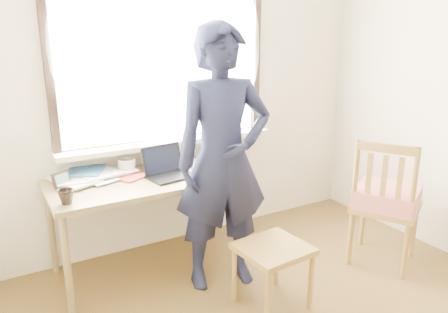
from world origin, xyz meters
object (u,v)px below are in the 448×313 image
desk (144,188)px  mug_white (127,165)px  mug_dark (66,197)px  person (223,160)px  laptop (168,169)px  side_chair (386,199)px  work_chair (273,256)px

desk → mug_white: 0.26m
desk → mug_dark: (-0.60, -0.22, 0.13)m
desk → person: bearing=-45.4°
person → mug_dark: bearing=179.3°
desk → laptop: bearing=-10.0°
mug_dark → side_chair: 2.38m
desk → person: size_ratio=0.74×
side_chair → person: bearing=161.7°
mug_white → side_chair: size_ratio=0.13×
desk → side_chair: (1.68, -0.86, -0.13)m
laptop → person: person is taller
laptop → mug_dark: (-0.78, -0.19, -0.01)m
mug_white → mug_dark: (-0.54, -0.44, -0.01)m
desk → mug_dark: mug_dark is taller
desk → work_chair: bearing=-57.7°
work_chair → mug_white: bearing=119.1°
laptop → person: 0.50m
desk → mug_white: bearing=104.2°
laptop → side_chair: size_ratio=0.36×
mug_dark → side_chair: (2.28, -0.64, -0.25)m
desk → person: (0.44, -0.44, 0.27)m
mug_white → person: person is taller
laptop → mug_dark: bearing=-166.5°
work_chair → side_chair: (1.12, 0.04, 0.17)m
mug_white → person: bearing=-53.3°
work_chair → person: person is taller
mug_dark → person: bearing=-12.2°
person → desk: bearing=146.1°
laptop → side_chair: 1.73m
mug_dark → work_chair: 1.41m
side_chair → mug_white: bearing=148.3°
mug_dark → desk: bearing=20.1°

